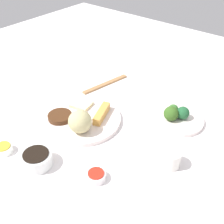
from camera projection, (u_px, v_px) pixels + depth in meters
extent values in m
cube|color=white|center=(92.00, 122.00, 1.07)|extent=(2.20, 2.20, 0.02)
cylinder|color=white|center=(81.00, 119.00, 1.05)|extent=(0.29, 0.29, 0.02)
sphere|color=#C2B77E|center=(80.00, 122.00, 0.96)|extent=(0.08, 0.08, 0.08)
cube|color=gold|center=(102.00, 114.00, 1.04)|extent=(0.12, 0.07, 0.03)
cube|color=beige|center=(81.00, 104.00, 1.11)|extent=(0.08, 0.09, 0.01)
cylinder|color=#482814|center=(60.00, 117.00, 1.04)|extent=(0.09, 0.09, 0.02)
cylinder|color=white|center=(177.00, 119.00, 1.05)|extent=(0.20, 0.20, 0.01)
sphere|color=#205830|center=(183.00, 113.00, 1.03)|extent=(0.05, 0.05, 0.05)
sphere|color=#355E1F|center=(171.00, 114.00, 1.03)|extent=(0.05, 0.05, 0.05)
sphere|color=#386C2D|center=(173.00, 109.00, 1.06)|extent=(0.04, 0.04, 0.04)
cylinder|color=white|center=(37.00, 159.00, 0.87)|extent=(0.10, 0.10, 0.04)
cylinder|color=black|center=(36.00, 154.00, 0.86)|extent=(0.08, 0.08, 0.00)
cylinder|color=white|center=(96.00, 176.00, 0.83)|extent=(0.06, 0.06, 0.02)
cylinder|color=red|center=(96.00, 173.00, 0.82)|extent=(0.05, 0.05, 0.00)
cylinder|color=white|center=(4.00, 149.00, 0.92)|extent=(0.06, 0.06, 0.02)
cylinder|color=gold|center=(3.00, 146.00, 0.91)|extent=(0.05, 0.05, 0.00)
cylinder|color=silver|center=(171.00, 158.00, 0.86)|extent=(0.06, 0.06, 0.05)
cube|color=#A77649|center=(105.00, 84.00, 1.27)|extent=(0.23, 0.06, 0.01)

